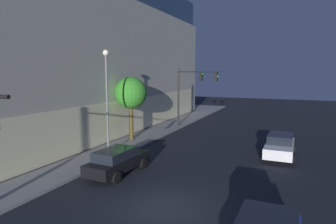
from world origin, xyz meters
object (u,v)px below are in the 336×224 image
(street_lamp_sidewalk, at_px, (107,89))
(sidewalk_tree, at_px, (131,93))
(car_black, at_px, (118,160))
(traffic_light_far_corner, at_px, (194,85))
(modern_building, at_px, (28,56))
(car_white, at_px, (280,145))

(street_lamp_sidewalk, relative_size, sidewalk_tree, 1.35)
(street_lamp_sidewalk, bearing_deg, car_black, -137.80)
(traffic_light_far_corner, bearing_deg, sidewalk_tree, 158.73)
(sidewalk_tree, bearing_deg, car_black, -154.99)
(traffic_light_far_corner, xyz_separation_m, car_black, (-15.69, -0.55, -3.87))
(modern_building, relative_size, traffic_light_far_corner, 5.71)
(car_black, distance_m, car_white, 11.57)
(sidewalk_tree, relative_size, car_black, 1.16)
(street_lamp_sidewalk, height_order, sidewalk_tree, street_lamp_sidewalk)
(sidewalk_tree, bearing_deg, car_white, -90.75)
(sidewalk_tree, bearing_deg, street_lamp_sidewalk, -170.42)
(modern_building, relative_size, car_white, 7.90)
(modern_building, relative_size, street_lamp_sidewalk, 4.85)
(traffic_light_far_corner, xyz_separation_m, sidewalk_tree, (-7.92, 3.08, -0.45))
(traffic_light_far_corner, distance_m, car_white, 12.87)
(car_white, bearing_deg, sidewalk_tree, 89.25)
(traffic_light_far_corner, relative_size, street_lamp_sidewalk, 0.85)
(sidewalk_tree, bearing_deg, traffic_light_far_corner, -21.27)
(traffic_light_far_corner, height_order, street_lamp_sidewalk, street_lamp_sidewalk)
(street_lamp_sidewalk, height_order, car_black, street_lamp_sidewalk)
(modern_building, xyz_separation_m, car_white, (-3.85, -28.45, -7.13))
(traffic_light_far_corner, height_order, sidewalk_tree, traffic_light_far_corner)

